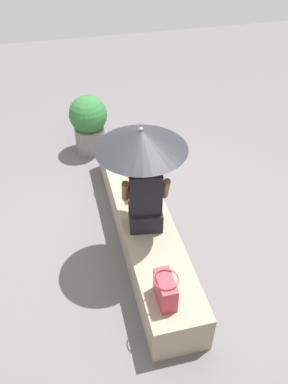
# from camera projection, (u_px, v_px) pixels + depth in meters

# --- Properties ---
(ground_plane) EXTENTS (14.00, 14.00, 0.00)m
(ground_plane) POSITION_uv_depth(u_px,v_px,m) (143.00, 237.00, 4.72)
(ground_plane) COLOR #605B5E
(stone_bench) EXTENTS (3.04, 0.55, 0.44)m
(stone_bench) POSITION_uv_depth(u_px,v_px,m) (143.00, 223.00, 4.57)
(stone_bench) COLOR gray
(stone_bench) RESTS_ON ground
(person_seated) EXTENTS (0.33, 0.49, 0.90)m
(person_seated) POSITION_uv_depth(u_px,v_px,m) (146.00, 197.00, 3.99)
(person_seated) COLOR black
(person_seated) RESTS_ON stone_bench
(parasol) EXTENTS (0.87, 0.87, 1.17)m
(parasol) POSITION_uv_depth(u_px,v_px,m) (141.00, 140.00, 3.59)
(parasol) COLOR #B7B7BC
(parasol) RESTS_ON stone_bench
(handbag_black) EXTENTS (0.24, 0.18, 0.38)m
(handbag_black) POSITION_uv_depth(u_px,v_px,m) (140.00, 180.00, 4.53)
(handbag_black) COLOR #B2333D
(handbag_black) RESTS_ON stone_bench
(tote_bag_canvas) EXTENTS (0.29, 0.22, 0.28)m
(tote_bag_canvas) POSITION_uv_depth(u_px,v_px,m) (118.00, 150.00, 5.08)
(tote_bag_canvas) COLOR silver
(tote_bag_canvas) RESTS_ON stone_bench
(shoulder_bag_spare) EXTENTS (0.30, 0.22, 0.29)m
(shoulder_bag_spare) POSITION_uv_depth(u_px,v_px,m) (165.00, 289.00, 3.43)
(shoulder_bag_spare) COLOR #B2333D
(shoulder_bag_spare) RESTS_ON stone_bench
(magazine) EXTENTS (0.32, 0.27, 0.01)m
(magazine) POSITION_uv_depth(u_px,v_px,m) (135.00, 175.00, 4.90)
(magazine) COLOR gold
(magazine) RESTS_ON stone_bench
(planter_near) EXTENTS (0.55, 0.55, 0.88)m
(planter_near) POSITION_uv_depth(u_px,v_px,m) (89.00, 122.00, 5.83)
(planter_near) COLOR gray
(planter_near) RESTS_ON ground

